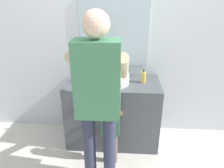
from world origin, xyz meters
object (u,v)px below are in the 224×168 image
Objects in this scene: child_toddler at (110,124)px; adult_parent at (98,90)px; soap_bottle at (143,77)px; toothbrush_cup at (82,78)px.

adult_parent is (-0.09, -0.24, 0.50)m from child_toddler.
adult_parent is (-0.44, -0.66, 0.13)m from soap_bottle.
child_toddler is 0.56m from adult_parent.
adult_parent is (0.27, -0.61, 0.14)m from toothbrush_cup.
child_toddler is at bearing 69.42° from adult_parent.
soap_bottle reaches higher than child_toddler.
child_toddler is at bearing -129.87° from soap_bottle.
soap_bottle is 0.20× the size of child_toddler.
adult_parent reaches higher than toothbrush_cup.
soap_bottle is (0.71, 0.05, 0.01)m from toothbrush_cup.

